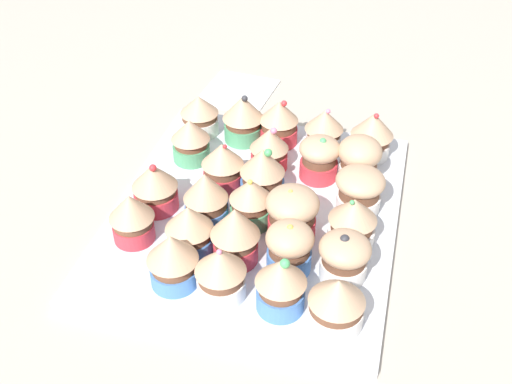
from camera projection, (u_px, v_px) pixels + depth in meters
The scene contains 29 objects.
ground_plane at pixel (256, 224), 86.43cm from camera, with size 180.00×180.00×3.00cm, color #B2A899.
baking_tray at pixel (256, 213), 85.12cm from camera, with size 43.94×37.53×1.20cm.
cupcake_0 at pixel (337, 302), 67.40cm from camera, with size 6.28×6.28×6.75cm.
cupcake_1 at pixel (344, 256), 73.13cm from camera, with size 6.17×6.17×6.54cm.
cupcake_2 at pixel (352, 221), 77.46cm from camera, with size 6.07×6.07×7.25cm.
cupcake_3 at pixel (359, 190), 82.55cm from camera, with size 6.56×6.56×6.43cm.
cupcake_4 at pixel (359, 159), 87.29cm from camera, with size 6.12×6.12×7.25cm.
cupcake_5 at pixel (372, 134), 92.08cm from camera, with size 6.32×6.32×7.64cm.
cupcake_6 at pixel (281, 283), 68.97cm from camera, with size 5.83×5.83×7.76cm.
cupcake_7 at pixel (290, 247), 74.03cm from camera, with size 5.78×5.78×7.00cm.
cupcake_8 at pixel (292, 212), 78.57cm from camera, with size 6.77×6.77×7.29cm.
cupcake_9 at pixel (319, 157), 88.33cm from camera, with size 5.84×5.84×6.81cm.
cupcake_10 at pixel (324, 129), 93.86cm from camera, with size 5.83×5.83×6.93cm.
cupcake_11 at pixel (224, 273), 70.52cm from camera, with size 5.92×5.92×7.26cm.
cupcake_12 at pixel (233, 233), 74.77cm from camera, with size 6.04×6.04×8.04cm.
cupcake_13 at pixel (254, 202), 80.41cm from camera, with size 5.56×5.56×7.21cm.
cupcake_14 at pixel (264, 172), 84.87cm from camera, with size 6.16×6.16×7.92cm.
cupcake_15 at pixel (269, 148), 90.17cm from camera, with size 5.60×5.60×6.88cm.
cupcake_16 at pixel (279, 122), 95.10cm from camera, with size 5.94×5.94×7.51cm.
cupcake_17 at pixel (173, 259), 71.98cm from camera, with size 6.09×6.09×7.33cm.
cupcake_18 at pixel (189, 229), 76.14cm from camera, with size 5.98×5.98×7.15cm.
cupcake_19 at pixel (206, 198), 80.54cm from camera, with size 5.84×5.84×7.68cm.
cupcake_20 at pixel (223, 165), 86.34cm from camera, with size 5.84×5.84×7.42cm.
cupcake_21 at pixel (243, 117), 95.49cm from camera, with size 6.30×6.30×8.03cm.
cupcake_22 at pixel (132, 216), 78.04cm from camera, with size 5.73×5.73×6.97cm.
cupcake_23 at pixel (155, 186), 82.95cm from camera, with size 6.15×6.15×7.35cm.
cupcake_24 at pixel (191, 140), 91.69cm from camera, with size 5.74×5.74×6.76cm.
cupcake_25 at pixel (199, 114), 97.41cm from camera, with size 5.96×5.96×6.55cm.
napkin at pixel (238, 91), 111.64cm from camera, with size 12.49×11.73×0.60cm, color white.
Camera 1 is at (-62.52, -16.36, 56.07)cm, focal length 43.95 mm.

